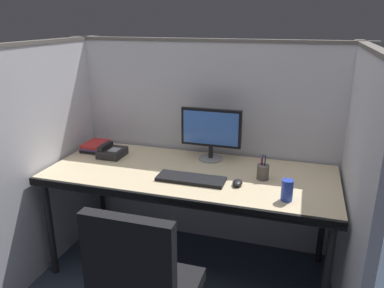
# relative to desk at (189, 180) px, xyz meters

# --- Properties ---
(cubicle_partition_rear) EXTENTS (2.21, 0.06, 1.57)m
(cubicle_partition_rear) POSITION_rel_desk_xyz_m (0.00, 0.46, 0.10)
(cubicle_partition_rear) COLOR silver
(cubicle_partition_rear) RESTS_ON ground
(cubicle_partition_left) EXTENTS (0.06, 1.41, 1.57)m
(cubicle_partition_left) POSITION_rel_desk_xyz_m (-0.99, -0.09, 0.10)
(cubicle_partition_left) COLOR silver
(cubicle_partition_left) RESTS_ON ground
(cubicle_partition_right) EXTENTS (0.06, 1.41, 1.57)m
(cubicle_partition_right) POSITION_rel_desk_xyz_m (0.99, -0.09, 0.10)
(cubicle_partition_right) COLOR silver
(cubicle_partition_right) RESTS_ON ground
(desk) EXTENTS (1.90, 0.80, 0.74)m
(desk) POSITION_rel_desk_xyz_m (0.00, 0.00, 0.00)
(desk) COLOR beige
(desk) RESTS_ON ground
(monitor_center) EXTENTS (0.43, 0.17, 0.37)m
(monitor_center) POSITION_rel_desk_xyz_m (0.07, 0.28, 0.27)
(monitor_center) COLOR gray
(monitor_center) RESTS_ON desk
(keyboard_main) EXTENTS (0.43, 0.15, 0.02)m
(keyboard_main) POSITION_rel_desk_xyz_m (0.05, -0.12, 0.06)
(keyboard_main) COLOR black
(keyboard_main) RESTS_ON desk
(computer_mouse) EXTENTS (0.06, 0.10, 0.04)m
(computer_mouse) POSITION_rel_desk_xyz_m (0.34, -0.10, 0.07)
(computer_mouse) COLOR black
(computer_mouse) RESTS_ON desk
(desk_phone) EXTENTS (0.17, 0.19, 0.09)m
(desk_phone) POSITION_rel_desk_xyz_m (-0.64, 0.13, 0.08)
(desk_phone) COLOR black
(desk_phone) RESTS_ON desk
(pen_cup) EXTENTS (0.08, 0.08, 0.16)m
(pen_cup) POSITION_rel_desk_xyz_m (0.48, 0.04, 0.10)
(pen_cup) COLOR #4C4742
(pen_cup) RESTS_ON desk
(soda_can) EXTENTS (0.07, 0.07, 0.12)m
(soda_can) POSITION_rel_desk_xyz_m (0.64, -0.22, 0.11)
(soda_can) COLOR #263FB2
(soda_can) RESTS_ON desk
(book_stack) EXTENTS (0.17, 0.22, 0.06)m
(book_stack) POSITION_rel_desk_xyz_m (-0.82, 0.22, 0.08)
(book_stack) COLOR black
(book_stack) RESTS_ON desk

